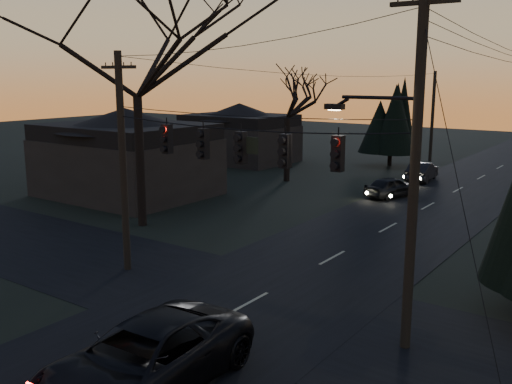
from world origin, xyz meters
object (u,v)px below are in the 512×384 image
Objects in this scene: utility_pole_right at (405,347)px; utility_pole_left at (128,269)px; utility_pole_far_l at (430,161)px; bare_tree_left at (135,43)px; sedan_oncoming_a at (391,187)px; suv_near at (144,359)px; sedan_oncoming_b at (422,172)px.

utility_pole_left is (-11.50, 0.00, 0.00)m from utility_pole_right.
bare_tree_left is at bearing -98.42° from utility_pole_far_l.
sedan_oncoming_a is at bearing -79.20° from utility_pole_far_l.
utility_pole_right is at bearing -72.28° from utility_pole_far_l.
utility_pole_right is 1.18× the size of utility_pole_left.
bare_tree_left is at bearing 78.70° from sedan_oncoming_a.
utility_pole_far_l is 0.61× the size of bare_tree_left.
bare_tree_left is (-4.57, 5.14, 9.16)m from utility_pole_left.
suv_near is at bearing 116.85° from sedan_oncoming_a.
utility_pole_left is at bearing 137.99° from suv_near.
utility_pole_left is at bearing 98.29° from sedan_oncoming_a.
utility_pole_left is 26.09m from sedan_oncoming_b.
utility_pole_far_l is 42.54m from suv_near.
suv_near is (7.18, -5.92, 0.85)m from utility_pole_left.
suv_near is 1.48× the size of sedan_oncoming_b.
utility_pole_far_l is 32.51m from bare_tree_left.
sedan_oncoming_a is at bearing 88.32° from sedan_oncoming_b.
suv_near is at bearing 92.60° from sedan_oncoming_b.
sedan_oncoming_b is (7.37, 20.78, -8.48)m from bare_tree_left.
utility_pole_left is 9.35m from suv_near.
suv_near is at bearing -126.09° from utility_pole_right.
bare_tree_left is at bearing 134.21° from suv_near.
bare_tree_left reaches higher than utility_pole_far_l.
utility_pole_left is 11.46m from bare_tree_left.
bare_tree_left is 2.14× the size of suv_near.
sedan_oncoming_a is at bearing 113.42° from utility_pole_right.
utility_pole_left is 2.19× the size of sedan_oncoming_a.
bare_tree_left reaches higher than utility_pole_right.
suv_near reaches higher than sedan_oncoming_b.
sedan_oncoming_b is at bearing 70.48° from bare_tree_left.
sedan_oncoming_b reaches higher than sedan_oncoming_a.
suv_near reaches higher than sedan_oncoming_a.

